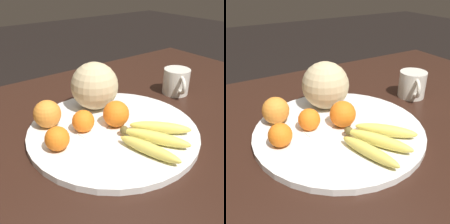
% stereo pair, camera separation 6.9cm
% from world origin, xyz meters
% --- Properties ---
extents(kitchen_table, '(1.64, 1.13, 0.73)m').
position_xyz_m(kitchen_table, '(0.00, 0.00, 0.65)').
color(kitchen_table, black).
rests_on(kitchen_table, ground_plane).
extents(fruit_bowl, '(0.46, 0.46, 0.02)m').
position_xyz_m(fruit_bowl, '(-0.00, 0.04, 0.74)').
color(fruit_bowl, white).
rests_on(fruit_bowl, kitchen_table).
extents(melon, '(0.14, 0.14, 0.14)m').
position_xyz_m(melon, '(0.03, 0.17, 0.82)').
color(melon, '#C6B284').
rests_on(melon, fruit_bowl).
extents(banana_bunch, '(0.19, 0.20, 0.03)m').
position_xyz_m(banana_bunch, '(0.04, -0.08, 0.76)').
color(banana_bunch, brown).
rests_on(banana_bunch, fruit_bowl).
extents(orange_front_left, '(0.08, 0.08, 0.08)m').
position_xyz_m(orange_front_left, '(-0.14, 0.15, 0.78)').
color(orange_front_left, orange).
rests_on(orange_front_left, fruit_bowl).
extents(orange_front_right, '(0.06, 0.06, 0.06)m').
position_xyz_m(orange_front_right, '(-0.16, 0.04, 0.78)').
color(orange_front_right, orange).
rests_on(orange_front_right, fruit_bowl).
extents(orange_mid_center, '(0.06, 0.06, 0.06)m').
position_xyz_m(orange_mid_center, '(-0.07, 0.07, 0.78)').
color(orange_mid_center, orange).
rests_on(orange_mid_center, fruit_bowl).
extents(orange_back_left, '(0.07, 0.07, 0.07)m').
position_xyz_m(orange_back_left, '(0.01, 0.05, 0.78)').
color(orange_back_left, orange).
rests_on(orange_back_left, fruit_bowl).
extents(produce_tag, '(0.10, 0.06, 0.00)m').
position_xyz_m(produce_tag, '(-0.04, 0.06, 0.75)').
color(produce_tag, white).
rests_on(produce_tag, fruit_bowl).
extents(ceramic_mug, '(0.09, 0.12, 0.09)m').
position_xyz_m(ceramic_mug, '(0.34, 0.12, 0.77)').
color(ceramic_mug, beige).
rests_on(ceramic_mug, kitchen_table).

